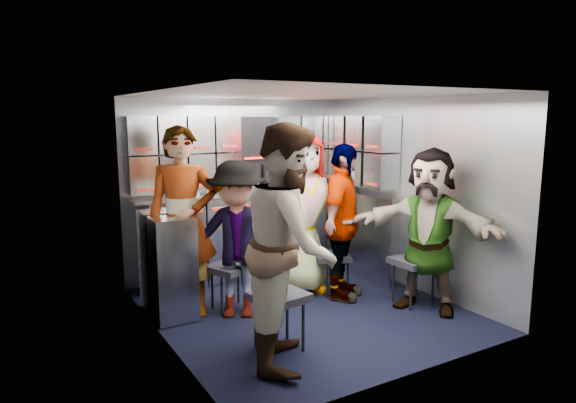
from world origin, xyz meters
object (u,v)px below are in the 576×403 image
jump_seat_near_right (414,263)px  attendant_arc_c (302,213)px  attendant_arc_e (429,230)px  jump_seat_mid_right (332,259)px  jump_seat_center (293,249)px  attendant_arc_a (290,245)px  jump_seat_mid_left (230,270)px  attendant_arc_d (342,222)px  attendant_standing (183,222)px  attendant_arc_b (237,240)px  jump_seat_near_left (279,300)px

jump_seat_near_right → attendant_arc_c: (-0.78, 0.89, 0.45)m
attendant_arc_e → attendant_arc_c: bearing=-172.1°
attendant_arc_e → jump_seat_mid_right: bearing=-176.8°
jump_seat_mid_right → jump_seat_near_right: (0.53, -0.69, 0.04)m
jump_seat_center → attendant_arc_c: (0.00, -0.18, 0.43)m
attendant_arc_a → attendant_arc_e: (1.69, 0.22, -0.12)m
jump_seat_mid_right → attendant_arc_c: (-0.25, 0.20, 0.49)m
jump_seat_mid_left → attendant_arc_a: attendant_arc_a is taller
attendant_arc_d → attendant_arc_e: size_ratio=1.01×
attendant_standing → attendant_arc_c: size_ratio=1.05×
attendant_standing → attendant_arc_b: 0.54m
attendant_arc_e → attendant_arc_b: bearing=-143.5°
attendant_standing → attendant_arc_d: (1.57, -0.40, -0.10)m
jump_seat_near_right → attendant_arc_e: (0.00, -0.18, 0.38)m
attendant_arc_b → attendant_arc_e: bearing=4.9°
jump_seat_mid_left → attendant_arc_b: 0.39m
jump_seat_near_left → attendant_arc_e: size_ratio=0.30×
attendant_standing → attendant_arc_c: (1.32, -0.01, -0.04)m
attendant_arc_a → jump_seat_mid_right: bearing=-13.2°
jump_seat_center → jump_seat_near_right: 1.33m
attendant_arc_d → attendant_arc_e: attendant_arc_d is taller
jump_seat_near_right → attendant_arc_d: (-0.53, 0.51, 0.39)m
jump_seat_near_left → attendant_standing: (-0.41, 1.13, 0.48)m
attendant_arc_b → jump_seat_near_left: bearing=-60.7°
jump_seat_mid_left → jump_seat_near_right: size_ratio=1.04×
jump_seat_mid_right → attendant_arc_c: attendant_arc_c is taller
jump_seat_mid_right → attendant_arc_e: (0.53, -0.87, 0.42)m
attendant_arc_b → attendant_arc_e: (1.68, -0.79, 0.06)m
jump_seat_near_right → attendant_arc_e: 0.42m
jump_seat_center → attendant_arc_a: 1.80m
jump_seat_center → attendant_arc_e: 1.52m
jump_seat_mid_left → jump_seat_mid_right: jump_seat_mid_left is taller
jump_seat_near_right → attendant_standing: size_ratio=0.26×
jump_seat_near_right → attendant_arc_d: bearing=136.1°
attendant_standing → attendant_arc_d: attendant_standing is taller
attendant_standing → attendant_arc_a: attendant_arc_a is taller
attendant_arc_b → attendant_arc_c: bearing=47.8°
attendant_standing → attendant_arc_b: (0.42, -0.29, -0.16)m
attendant_standing → attendant_arc_d: 1.62m
jump_seat_near_left → attendant_arc_e: 1.73m
attendant_arc_b → attendant_arc_e: size_ratio=0.93×
jump_seat_mid_right → attendant_arc_d: attendant_arc_d is taller
jump_seat_center → jump_seat_mid_right: jump_seat_center is taller
jump_seat_near_left → jump_seat_near_right: bearing=7.4°
attendant_standing → attendant_arc_b: bearing=-12.9°
jump_seat_near_left → jump_seat_near_right: 1.70m
jump_seat_center → jump_seat_mid_right: 0.46m
jump_seat_near_left → jump_seat_mid_left: (0.01, 1.01, -0.02)m
attendant_arc_a → jump_seat_mid_left: bearing=32.9°
jump_seat_near_left → attendant_arc_a: attendant_arc_a is taller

